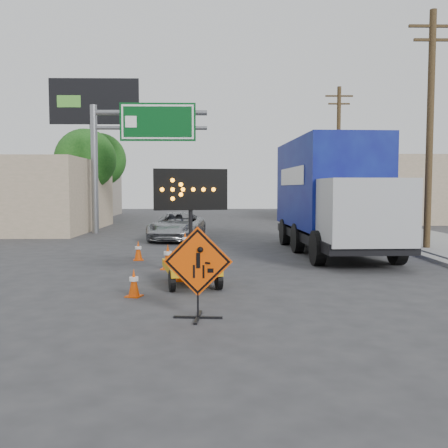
{
  "coord_description": "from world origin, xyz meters",
  "views": [
    {
      "loc": [
        -0.07,
        -8.78,
        2.4
      ],
      "look_at": [
        0.15,
        3.97,
        1.49
      ],
      "focal_mm": 40.0,
      "sensor_mm": 36.0,
      "label": 1
    }
  ],
  "objects_px": {
    "arrow_board": "(191,259)",
    "box_truck": "(332,201)",
    "construction_sign": "(198,270)",
    "pickup_truck": "(177,226)"
  },
  "relations": [
    {
      "from": "arrow_board",
      "to": "box_truck",
      "type": "xyz_separation_m",
      "value": [
        4.95,
        6.18,
        1.27
      ]
    },
    {
      "from": "arrow_board",
      "to": "pickup_truck",
      "type": "xyz_separation_m",
      "value": [
        -1.17,
        10.93,
        -0.0
      ]
    },
    {
      "from": "arrow_board",
      "to": "box_truck",
      "type": "bearing_deg",
      "value": 39.43
    },
    {
      "from": "box_truck",
      "to": "arrow_board",
      "type": "bearing_deg",
      "value": -130.94
    },
    {
      "from": "construction_sign",
      "to": "pickup_truck",
      "type": "height_order",
      "value": "construction_sign"
    },
    {
      "from": "construction_sign",
      "to": "arrow_board",
      "type": "distance_m",
      "value": 3.23
    },
    {
      "from": "construction_sign",
      "to": "pickup_truck",
      "type": "xyz_separation_m",
      "value": [
        -1.46,
        14.13,
        -0.26
      ]
    },
    {
      "from": "pickup_truck",
      "to": "box_truck",
      "type": "xyz_separation_m",
      "value": [
        6.12,
        -4.75,
        1.28
      ]
    },
    {
      "from": "construction_sign",
      "to": "arrow_board",
      "type": "relative_size",
      "value": 0.59
    },
    {
      "from": "box_truck",
      "to": "construction_sign",
      "type": "bearing_deg",
      "value": -118.66
    }
  ]
}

